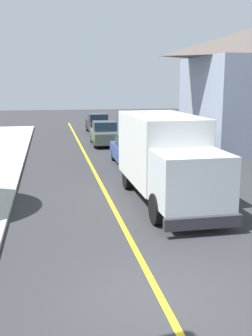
{
  "coord_description": "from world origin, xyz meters",
  "views": [
    {
      "loc": [
        -2.18,
        -7.67,
        4.44
      ],
      "look_at": [
        0.51,
        6.55,
        1.4
      ],
      "focal_mm": 43.92,
      "sensor_mm": 36.0,
      "label": 1
    }
  ],
  "objects_px": {
    "parked_car_mid": "(105,134)",
    "parked_car_far": "(98,124)",
    "box_truck": "(166,155)",
    "parked_car_near": "(132,150)",
    "parked_van_across": "(189,151)"
  },
  "relations": [
    {
      "from": "parked_car_mid",
      "to": "parked_car_near",
      "type": "bearing_deg",
      "value": -86.34
    },
    {
      "from": "parked_car_near",
      "to": "parked_van_across",
      "type": "distance_m",
      "value": 3.09
    },
    {
      "from": "parked_car_far",
      "to": "parked_van_across",
      "type": "relative_size",
      "value": 1.0
    },
    {
      "from": "parked_car_near",
      "to": "parked_car_mid",
      "type": "relative_size",
      "value": 0.99
    },
    {
      "from": "box_truck",
      "to": "parked_car_near",
      "type": "relative_size",
      "value": 1.63
    },
    {
      "from": "parked_car_mid",
      "to": "parked_van_across",
      "type": "bearing_deg",
      "value": -67.24
    },
    {
      "from": "parked_van_across",
      "to": "box_truck",
      "type": "bearing_deg",
      "value": -116.71
    },
    {
      "from": "parked_car_near",
      "to": "parked_car_mid",
      "type": "height_order",
      "value": "same"
    },
    {
      "from": "parked_car_near",
      "to": "parked_van_across",
      "type": "relative_size",
      "value": 0.99
    },
    {
      "from": "parked_car_far",
      "to": "parked_car_mid",
      "type": "bearing_deg",
      "value": -93.14
    },
    {
      "from": "parked_car_near",
      "to": "parked_car_mid",
      "type": "distance_m",
      "value": 7.47
    },
    {
      "from": "parked_car_far",
      "to": "box_truck",
      "type": "bearing_deg",
      "value": -90.1
    },
    {
      "from": "box_truck",
      "to": "parked_car_far",
      "type": "height_order",
      "value": "box_truck"
    },
    {
      "from": "parked_car_mid",
      "to": "parked_car_far",
      "type": "bearing_deg",
      "value": 86.86
    },
    {
      "from": "parked_car_far",
      "to": "parked_van_across",
      "type": "xyz_separation_m",
      "value": [
        3.06,
        -15.53,
        0.0
      ]
    }
  ]
}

